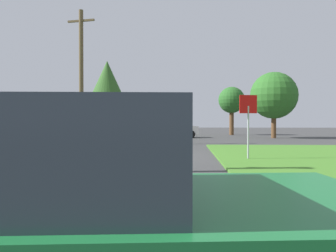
{
  "coord_description": "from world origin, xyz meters",
  "views": [
    {
      "loc": [
        2.09,
        -14.21,
        1.5
      ],
      "look_at": [
        1.1,
        4.28,
        1.21
      ],
      "focal_mm": 36.24,
      "sensor_mm": 36.0,
      "label": 1
    }
  ],
  "objects_px": {
    "stop_sign": "(248,115)",
    "car_approaching_junction": "(174,129)",
    "oak_tree_right": "(274,96)",
    "pine_tree_center": "(107,85)",
    "car_behind_on_main_road": "(52,229)",
    "oak_tree_left": "(232,101)",
    "utility_pole_mid": "(81,75)",
    "parked_car_near_building": "(8,135)"
  },
  "relations": [
    {
      "from": "parked_car_near_building",
      "to": "oak_tree_left",
      "type": "bearing_deg",
      "value": 63.16
    },
    {
      "from": "utility_pole_mid",
      "to": "car_approaching_junction",
      "type": "bearing_deg",
      "value": 58.12
    },
    {
      "from": "car_behind_on_main_road",
      "to": "oak_tree_right",
      "type": "xyz_separation_m",
      "value": [
        8.39,
        27.45,
        2.86
      ]
    },
    {
      "from": "stop_sign",
      "to": "pine_tree_center",
      "type": "bearing_deg",
      "value": -73.72
    },
    {
      "from": "car_approaching_junction",
      "to": "oak_tree_left",
      "type": "bearing_deg",
      "value": -141.45
    },
    {
      "from": "stop_sign",
      "to": "car_behind_on_main_road",
      "type": "distance_m",
      "value": 11.22
    },
    {
      "from": "stop_sign",
      "to": "oak_tree_right",
      "type": "height_order",
      "value": "oak_tree_right"
    },
    {
      "from": "car_approaching_junction",
      "to": "stop_sign",
      "type": "bearing_deg",
      "value": 93.24
    },
    {
      "from": "parked_car_near_building",
      "to": "pine_tree_center",
      "type": "bearing_deg",
      "value": 89.65
    },
    {
      "from": "stop_sign",
      "to": "oak_tree_right",
      "type": "relative_size",
      "value": 0.43
    },
    {
      "from": "stop_sign",
      "to": "oak_tree_left",
      "type": "height_order",
      "value": "oak_tree_left"
    },
    {
      "from": "utility_pole_mid",
      "to": "car_behind_on_main_road",
      "type": "bearing_deg",
      "value": -73.12
    },
    {
      "from": "car_approaching_junction",
      "to": "utility_pole_mid",
      "type": "height_order",
      "value": "utility_pole_mid"
    },
    {
      "from": "parked_car_near_building",
      "to": "car_approaching_junction",
      "type": "bearing_deg",
      "value": 68.6
    },
    {
      "from": "car_approaching_junction",
      "to": "parked_car_near_building",
      "type": "relative_size",
      "value": 1.0
    },
    {
      "from": "oak_tree_right",
      "to": "car_approaching_junction",
      "type": "bearing_deg",
      "value": 178.32
    },
    {
      "from": "parked_car_near_building",
      "to": "utility_pole_mid",
      "type": "height_order",
      "value": "utility_pole_mid"
    },
    {
      "from": "utility_pole_mid",
      "to": "oak_tree_left",
      "type": "relative_size",
      "value": 1.66
    },
    {
      "from": "parked_car_near_building",
      "to": "utility_pole_mid",
      "type": "bearing_deg",
      "value": 76.37
    },
    {
      "from": "car_behind_on_main_road",
      "to": "utility_pole_mid",
      "type": "bearing_deg",
      "value": 101.2
    },
    {
      "from": "oak_tree_left",
      "to": "pine_tree_center",
      "type": "bearing_deg",
      "value": -150.1
    },
    {
      "from": "stop_sign",
      "to": "pine_tree_center",
      "type": "relative_size",
      "value": 0.37
    },
    {
      "from": "car_approaching_junction",
      "to": "pine_tree_center",
      "type": "relative_size",
      "value": 0.65
    },
    {
      "from": "car_behind_on_main_road",
      "to": "pine_tree_center",
      "type": "bearing_deg",
      "value": 96.84
    },
    {
      "from": "car_behind_on_main_road",
      "to": "stop_sign",
      "type": "bearing_deg",
      "value": 67.77
    },
    {
      "from": "stop_sign",
      "to": "parked_car_near_building",
      "type": "distance_m",
      "value": 11.21
    },
    {
      "from": "car_behind_on_main_road",
      "to": "oak_tree_left",
      "type": "xyz_separation_m",
      "value": [
        5.65,
        33.87,
        2.82
      ]
    },
    {
      "from": "stop_sign",
      "to": "parked_car_near_building",
      "type": "relative_size",
      "value": 0.57
    },
    {
      "from": "parked_car_near_building",
      "to": "oak_tree_right",
      "type": "xyz_separation_m",
      "value": [
        16.01,
        13.88,
        2.85
      ]
    },
    {
      "from": "parked_car_near_building",
      "to": "pine_tree_center",
      "type": "relative_size",
      "value": 0.65
    },
    {
      "from": "car_behind_on_main_road",
      "to": "parked_car_near_building",
      "type": "xyz_separation_m",
      "value": [
        -7.62,
        13.57,
        0.0
      ]
    },
    {
      "from": "stop_sign",
      "to": "car_behind_on_main_road",
      "type": "height_order",
      "value": "stop_sign"
    },
    {
      "from": "stop_sign",
      "to": "pine_tree_center",
      "type": "height_order",
      "value": "pine_tree_center"
    },
    {
      "from": "car_behind_on_main_road",
      "to": "pine_tree_center",
      "type": "height_order",
      "value": "pine_tree_center"
    },
    {
      "from": "pine_tree_center",
      "to": "oak_tree_left",
      "type": "bearing_deg",
      "value": 29.9
    },
    {
      "from": "utility_pole_mid",
      "to": "oak_tree_left",
      "type": "xyz_separation_m",
      "value": [
        11.36,
        15.04,
        -0.73
      ]
    },
    {
      "from": "pine_tree_center",
      "to": "oak_tree_right",
      "type": "height_order",
      "value": "pine_tree_center"
    },
    {
      "from": "stop_sign",
      "to": "car_approaching_junction",
      "type": "xyz_separation_m",
      "value": [
        -3.38,
        16.98,
        -0.91
      ]
    },
    {
      "from": "car_approaching_junction",
      "to": "parked_car_near_building",
      "type": "height_order",
      "value": "same"
    },
    {
      "from": "oak_tree_left",
      "to": "parked_car_near_building",
      "type": "bearing_deg",
      "value": -123.17
    },
    {
      "from": "stop_sign",
      "to": "car_approaching_junction",
      "type": "distance_m",
      "value": 17.34
    },
    {
      "from": "stop_sign",
      "to": "pine_tree_center",
      "type": "xyz_separation_m",
      "value": [
        -9.22,
        16.43,
        2.88
      ]
    }
  ]
}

